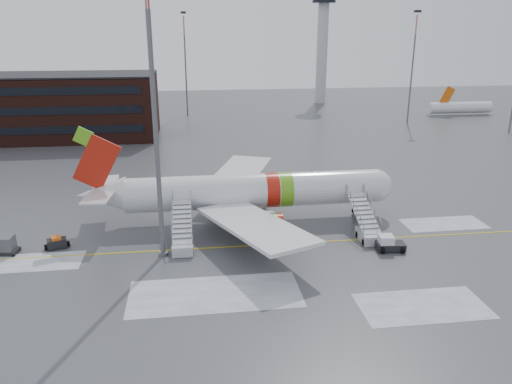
{
  "coord_description": "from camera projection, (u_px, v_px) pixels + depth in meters",
  "views": [
    {
      "loc": [
        -7.43,
        -46.2,
        20.72
      ],
      "look_at": [
        -0.78,
        3.9,
        4.0
      ],
      "focal_mm": 35.0,
      "sensor_mm": 36.0,
      "label": 1
    }
  ],
  "objects": [
    {
      "name": "airstair_fwd",
      "position": [
        367.0,
        228.0,
        51.25
      ],
      "size": [
        2.05,
        7.7,
        3.48
      ],
      "color": "#B1B3B9",
      "rests_on": "ground"
    },
    {
      "name": "airliner",
      "position": [
        245.0,
        192.0,
        55.17
      ],
      "size": [
        35.03,
        32.97,
        11.18
      ],
      "color": "silver",
      "rests_on": "ground"
    },
    {
      "name": "control_tower",
      "position": [
        323.0,
        35.0,
        138.18
      ],
      "size": [
        6.4,
        6.4,
        30.0
      ],
      "color": "#B2B5BA",
      "rests_on": "ground"
    },
    {
      "name": "pushback_tug",
      "position": [
        389.0,
        244.0,
        48.51
      ],
      "size": [
        2.85,
        2.24,
        1.56
      ],
      "color": "black",
      "rests_on": "ground"
    },
    {
      "name": "light_mast_far_n",
      "position": [
        185.0,
        58.0,
        118.97
      ],
      "size": [
        1.2,
        1.2,
        24.25
      ],
      "color": "#595B60",
      "rests_on": "ground"
    },
    {
      "name": "airstair_aft",
      "position": [
        182.0,
        238.0,
        48.89
      ],
      "size": [
        2.05,
        7.7,
        3.48
      ],
      "color": "#B5B8BD",
      "rests_on": "ground"
    },
    {
      "name": "uld_container",
      "position": [
        6.0,
        246.0,
        47.75
      ],
      "size": [
        2.29,
        1.77,
        1.75
      ],
      "color": "black",
      "rests_on": "ground"
    },
    {
      "name": "baggage_tractor",
      "position": [
        57.0,
        243.0,
        49.07
      ],
      "size": [
        2.48,
        1.57,
        1.23
      ],
      "color": "black",
      "rests_on": "ground"
    },
    {
      "name": "light_mast_near",
      "position": [
        154.0,
        104.0,
        43.2
      ],
      "size": [
        1.2,
        1.2,
        27.95
      ],
      "color": "#595B60",
      "rests_on": "ground"
    },
    {
      "name": "distant_aircraft",
      "position": [
        485.0,
        119.0,
        118.96
      ],
      "size": [
        35.0,
        18.0,
        8.0
      ],
      "primitive_type": null,
      "color": "#D8590C",
      "rests_on": "ground"
    },
    {
      "name": "ground",
      "position": [
        269.0,
        241.0,
        50.91
      ],
      "size": [
        260.0,
        260.0,
        0.0
      ],
      "primitive_type": "plane",
      "color": "#494C4F",
      "rests_on": "ground"
    },
    {
      "name": "light_mast_far_ne",
      "position": [
        413.0,
        60.0,
        110.17
      ],
      "size": [
        1.2,
        1.2,
        24.25
      ],
      "color": "#595B60",
      "rests_on": "ground"
    }
  ]
}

